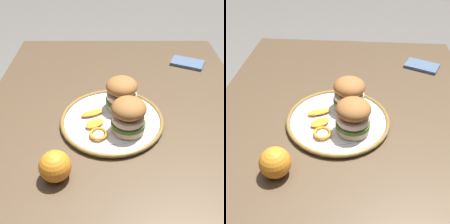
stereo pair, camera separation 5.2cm
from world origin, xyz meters
TOP-DOWN VIEW (x-y plane):
  - dining_table at (0.00, 0.00)m, footprint 1.19×0.88m
  - dinner_plate at (0.01, -0.02)m, footprint 0.31×0.31m
  - sandwich_half_left at (-0.05, 0.01)m, footprint 0.11×0.11m
  - sandwich_half_right at (0.06, 0.03)m, footprint 0.11×0.11m
  - orange_peel_curled at (0.09, -0.06)m, footprint 0.07×0.07m
  - orange_peel_strip_long at (-0.01, -0.08)m, footprint 0.05×0.08m
  - orange_peel_strip_short at (0.04, -0.07)m, footprint 0.06×0.07m
  - whole_orange at (0.22, -0.16)m, footprint 0.08×0.08m
  - folded_napkin at (-0.36, 0.29)m, footprint 0.13×0.15m

SIDE VIEW (x-z plane):
  - dining_table at x=0.00m, z-range 0.27..1.02m
  - folded_napkin at x=-0.36m, z-range 0.75..0.76m
  - dinner_plate at x=0.01m, z-range 0.75..0.77m
  - orange_peel_curled at x=0.09m, z-range 0.77..0.78m
  - orange_peel_strip_long at x=-0.01m, z-range 0.77..0.78m
  - orange_peel_strip_short at x=0.04m, z-range 0.77..0.78m
  - whole_orange at x=0.22m, z-range 0.75..0.83m
  - sandwich_half_left at x=-0.05m, z-range 0.77..0.87m
  - sandwich_half_right at x=0.06m, z-range 0.77..0.87m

